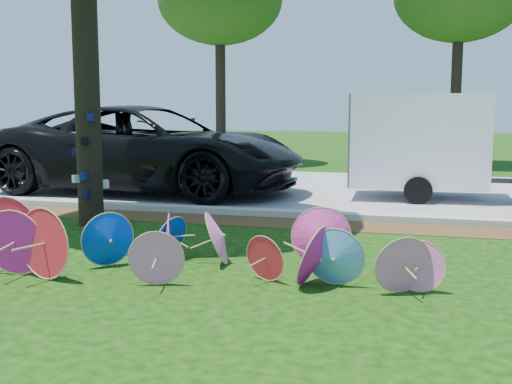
% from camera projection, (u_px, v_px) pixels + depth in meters
% --- Properties ---
extents(ground, '(90.00, 90.00, 0.00)m').
position_uv_depth(ground, '(168.00, 292.00, 7.28)').
color(ground, black).
rests_on(ground, ground).
extents(mulch_strip, '(90.00, 1.00, 0.01)m').
position_uv_depth(mulch_strip, '(265.00, 222.00, 11.58)').
color(mulch_strip, '#472D16').
rests_on(mulch_strip, ground).
extents(curb, '(90.00, 0.30, 0.12)m').
position_uv_depth(curb, '(274.00, 213.00, 12.24)').
color(curb, '#B7B5AD').
rests_on(curb, ground).
extents(street, '(90.00, 8.00, 0.01)m').
position_uv_depth(street, '(312.00, 189.00, 16.22)').
color(street, gray).
rests_on(street, ground).
extents(parasol_pile, '(6.10, 1.85, 0.92)m').
position_uv_depth(parasol_pile, '(172.00, 244.00, 8.01)').
color(parasol_pile, '#5296DB').
rests_on(parasol_pile, ground).
extents(black_van, '(7.72, 3.93, 2.09)m').
position_uv_depth(black_van, '(149.00, 149.00, 15.46)').
color(black_van, black).
rests_on(black_van, ground).
extents(cargo_trailer, '(2.99, 1.96, 2.65)m').
position_uv_depth(cargo_trailer, '(419.00, 140.00, 14.39)').
color(cargo_trailer, white).
rests_on(cargo_trailer, ground).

